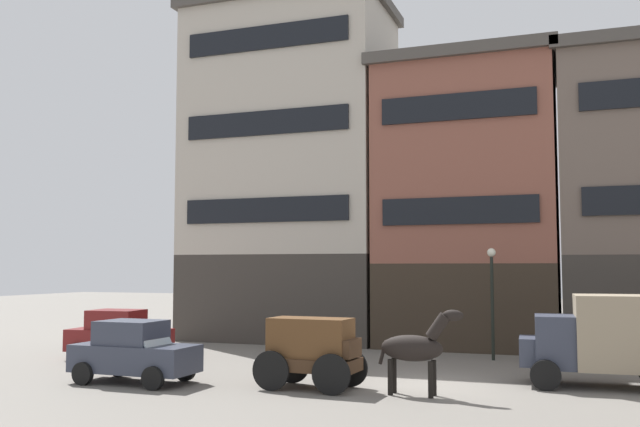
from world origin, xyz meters
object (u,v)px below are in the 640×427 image
(pedestrian_officer, at_px, (570,338))
(fire_hydrant_curbside, at_px, (537,352))
(draft_horse, at_px, (415,347))
(delivery_truck_near, at_px, (605,337))
(sedan_parked_curb, at_px, (119,335))
(streetlamp_curbside, at_px, (492,287))
(cargo_wagon, at_px, (312,348))
(sedan_light, at_px, (134,352))

(pedestrian_officer, distance_m, fire_hydrant_curbside, 1.34)
(draft_horse, height_order, delivery_truck_near, delivery_truck_near)
(sedan_parked_curb, bearing_deg, streetlamp_curbside, 19.41)
(pedestrian_officer, relative_size, streetlamp_curbside, 0.44)
(pedestrian_officer, relative_size, fire_hydrant_curbside, 2.16)
(delivery_truck_near, xyz_separation_m, pedestrian_officer, (-0.98, 3.96, -0.44))
(cargo_wagon, xyz_separation_m, fire_hydrant_curbside, (5.69, 7.46, -0.72))
(delivery_truck_near, relative_size, sedan_parked_curb, 1.16)
(cargo_wagon, height_order, sedan_light, cargo_wagon)
(delivery_truck_near, distance_m, sedan_light, 13.68)
(cargo_wagon, height_order, delivery_truck_near, delivery_truck_near)
(cargo_wagon, distance_m, pedestrian_officer, 9.77)
(sedan_light, bearing_deg, draft_horse, 5.80)
(sedan_light, xyz_separation_m, streetlamp_curbside, (9.44, 8.83, 1.76))
(sedan_light, bearing_deg, streetlamp_curbside, 43.08)
(cargo_wagon, relative_size, pedestrian_officer, 1.65)
(draft_horse, xyz_separation_m, fire_hydrant_curbside, (2.74, 7.47, -0.84))
(sedan_light, relative_size, sedan_parked_curb, 0.97)
(delivery_truck_near, height_order, sedan_parked_curb, delivery_truck_near)
(draft_horse, relative_size, fire_hydrant_curbside, 2.83)
(streetlamp_curbside, bearing_deg, draft_horse, -98.33)
(cargo_wagon, height_order, sedan_parked_curb, cargo_wagon)
(draft_horse, xyz_separation_m, pedestrian_officer, (3.86, 7.00, -0.29))
(fire_hydrant_curbside, bearing_deg, draft_horse, -110.14)
(pedestrian_officer, xyz_separation_m, fire_hydrant_curbside, (-1.12, 0.46, -0.55))
(fire_hydrant_curbside, bearing_deg, pedestrian_officer, -22.42)
(sedan_parked_curb, height_order, fire_hydrant_curbside, sedan_parked_curb)
(draft_horse, relative_size, streetlamp_curbside, 0.57)
(cargo_wagon, xyz_separation_m, draft_horse, (2.95, -0.00, 0.12))
(streetlamp_curbside, bearing_deg, cargo_wagon, -117.28)
(pedestrian_officer, bearing_deg, cargo_wagon, -134.22)
(pedestrian_officer, bearing_deg, sedan_light, -147.13)
(sedan_parked_curb, xyz_separation_m, streetlamp_curbside, (13.06, 4.60, 1.76))
(sedan_parked_curb, bearing_deg, delivery_truck_near, -1.19)
(delivery_truck_near, distance_m, streetlamp_curbside, 6.29)
(pedestrian_officer, distance_m, streetlamp_curbside, 3.33)
(draft_horse, distance_m, delivery_truck_near, 5.71)
(sedan_parked_curb, bearing_deg, pedestrian_officer, 12.93)
(cargo_wagon, relative_size, sedan_parked_curb, 0.77)
(cargo_wagon, distance_m, draft_horse, 2.95)
(cargo_wagon, relative_size, delivery_truck_near, 0.67)
(draft_horse, relative_size, delivery_truck_near, 0.53)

